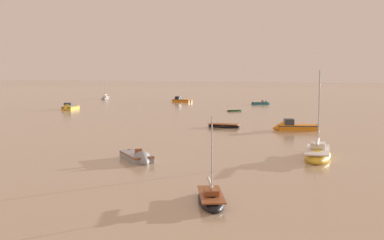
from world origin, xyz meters
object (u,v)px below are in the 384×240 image
rowboat_moored_0 (224,126)px  sailboat_moored_2 (211,199)px  rowboat_moored_2 (235,110)px  motorboat_moored_3 (139,159)px  motorboat_moored_4 (179,101)px  sailboat_moored_3 (105,98)px  motorboat_moored_1 (291,128)px  motorboat_moored_5 (263,104)px  sailboat_moored_1 (318,154)px  motorboat_moored_0 (69,108)px

rowboat_moored_0 → sailboat_moored_2: (14.52, -33.84, 0.03)m
rowboat_moored_2 → motorboat_moored_3: (13.52, -51.81, 0.09)m
rowboat_moored_2 → motorboat_moored_4: bearing=89.3°
motorboat_moored_3 → sailboat_moored_3: sailboat_moored_3 is taller
motorboat_moored_1 → motorboat_moored_5: motorboat_moored_1 is taller
sailboat_moored_1 → motorboat_moored_4: sailboat_moored_1 is taller
rowboat_moored_0 → sailboat_moored_1: size_ratio=0.59×
motorboat_moored_4 → motorboat_moored_5: size_ratio=1.32×
sailboat_moored_1 → sailboat_moored_3: bearing=37.4°
motorboat_moored_3 → motorboat_moored_5: 75.40m
motorboat_moored_0 → rowboat_moored_2: 33.28m
sailboat_moored_2 → motorboat_moored_1: bearing=158.0°
motorboat_moored_0 → sailboat_moored_1: bearing=41.0°
rowboat_moored_0 → motorboat_moored_0: 42.70m
sailboat_moored_2 → motorboat_moored_3: (-10.53, 8.20, 0.00)m
sailboat_moored_3 → sailboat_moored_2: bearing=13.6°
sailboat_moored_1 → motorboat_moored_3: (-12.51, -8.55, -0.11)m
motorboat_moored_3 → motorboat_moored_5: bearing=138.9°
rowboat_moored_0 → rowboat_moored_2: (-9.53, 26.17, -0.05)m
motorboat_moored_0 → sailboat_moored_3: size_ratio=0.91×
motorboat_moored_4 → rowboat_moored_0: bearing=128.0°
rowboat_moored_2 → sailboat_moored_2: bearing=-118.5°
sailboat_moored_1 → sailboat_moored_2: bearing=161.7°
motorboat_moored_5 → sailboat_moored_3: size_ratio=0.69×
motorboat_moored_1 → motorboat_moored_3: 27.43m
sailboat_moored_2 → sailboat_moored_1: bearing=142.1°
motorboat_moored_4 → sailboat_moored_3: 25.76m
sailboat_moored_1 → sailboat_moored_3: (-75.77, 65.84, -0.06)m
sailboat_moored_3 → sailboat_moored_1: bearing=20.9°
rowboat_moored_0 → motorboat_moored_5: bearing=-83.4°
sailboat_moored_2 → motorboat_moored_3: 13.35m
rowboat_moored_0 → sailboat_moored_3: (-59.27, 48.75, 0.09)m
motorboat_moored_1 → motorboat_moored_4: bearing=-71.8°
sailboat_moored_2 → sailboat_moored_3: sailboat_moored_3 is taller
motorboat_moored_0 → sailboat_moored_1: sailboat_moored_1 is taller
sailboat_moored_1 → motorboat_moored_5: sailboat_moored_1 is taller
motorboat_moored_3 → motorboat_moored_4: 81.49m
motorboat_moored_0 → sailboat_moored_3: (-18.86, 34.97, -0.04)m
sailboat_moored_1 → motorboat_moored_1: sailboat_moored_1 is taller
rowboat_moored_2 → sailboat_moored_3: sailboat_moored_3 is taller
motorboat_moored_0 → motorboat_moored_1: bearing=55.3°
motorboat_moored_0 → motorboat_moored_4: 33.58m
motorboat_moored_3 → sailboat_moored_3: 97.65m
rowboat_moored_2 → sailboat_moored_2: 64.65m
sailboat_moored_1 → rowboat_moored_2: size_ratio=2.43×
rowboat_moored_0 → motorboat_moored_5: size_ratio=1.04×
motorboat_moored_1 → sailboat_moored_3: 82.94m
sailboat_moored_1 → sailboat_moored_3: 100.38m
sailboat_moored_2 → motorboat_moored_0: bearing=-162.1°
rowboat_moored_2 → rowboat_moored_0: bearing=-120.3°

